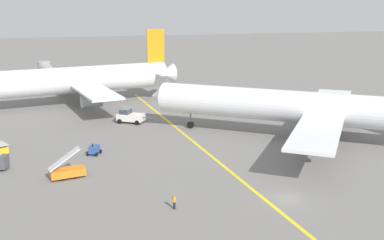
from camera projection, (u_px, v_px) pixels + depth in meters
name	position (u px, v px, depth m)	size (l,w,h in m)	color
ground_plane	(287.00, 198.00, 54.53)	(600.00, 600.00, 0.00)	slate
taxiway_stripe	(231.00, 172.00, 62.93)	(0.50, 120.00, 0.01)	yellow
airliner_at_gate_left	(74.00, 80.00, 103.95)	(49.99, 43.41, 16.73)	white
airliner_being_pushed	(312.00, 109.00, 76.67)	(49.59, 41.46, 16.52)	white
pushback_tug	(130.00, 116.00, 89.30)	(7.67, 5.85, 2.96)	white
gse_baggage_cart_near_cluster	(1.00, 149.00, 70.40)	(2.61, 3.14, 1.71)	gold
gse_gpu_cart_small	(94.00, 150.00, 70.29)	(2.43, 2.62, 1.90)	#2D5199
gse_stair_truck_yellow	(67.00, 171.00, 60.69)	(4.85, 2.68, 4.06)	orange
ground_crew_marshaller_foreground	(174.00, 201.00, 51.41)	(0.42, 0.41, 1.75)	black
jet_bridge	(47.00, 70.00, 130.07)	(5.24, 16.48, 6.29)	#B7B7BC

